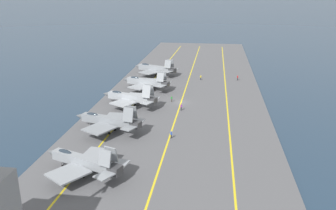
{
  "coord_description": "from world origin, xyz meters",
  "views": [
    {
      "loc": [
        -92.11,
        -9.03,
        30.38
      ],
      "look_at": [
        -10.29,
        2.21,
        2.9
      ],
      "focal_mm": 38.0,
      "sensor_mm": 36.0,
      "label": 1
    }
  ],
  "objects_px": {
    "parked_jet_third": "(130,97)",
    "parked_jet_fourth": "(146,82)",
    "parked_jet_fifth": "(155,68)",
    "crew_red_vest": "(238,78)",
    "crew_yellow_vest": "(201,77)",
    "crew_green_vest": "(172,99)",
    "parked_jet_nearest": "(83,161)",
    "parked_jet_second": "(108,120)",
    "crew_blue_vest": "(171,134)",
    "crew_purple_vest": "(181,107)"
  },
  "relations": [
    {
      "from": "parked_jet_nearest",
      "to": "parked_jet_third",
      "type": "relative_size",
      "value": 0.98
    },
    {
      "from": "crew_yellow_vest",
      "to": "crew_red_vest",
      "type": "xyz_separation_m",
      "value": [
        1.01,
        -12.33,
        0.09
      ]
    },
    {
      "from": "crew_yellow_vest",
      "to": "crew_purple_vest",
      "type": "height_order",
      "value": "crew_purple_vest"
    },
    {
      "from": "crew_green_vest",
      "to": "parked_jet_nearest",
      "type": "bearing_deg",
      "value": 166.88
    },
    {
      "from": "parked_jet_nearest",
      "to": "crew_red_vest",
      "type": "xyz_separation_m",
      "value": [
        67.78,
        -28.67,
        -1.38
      ]
    },
    {
      "from": "crew_blue_vest",
      "to": "crew_green_vest",
      "type": "bearing_deg",
      "value": 7.06
    },
    {
      "from": "parked_jet_third",
      "to": "parked_jet_fourth",
      "type": "xyz_separation_m",
      "value": [
        16.32,
        -1.01,
        -0.07
      ]
    },
    {
      "from": "parked_jet_nearest",
      "to": "crew_yellow_vest",
      "type": "distance_m",
      "value": 68.76
    },
    {
      "from": "parked_jet_third",
      "to": "parked_jet_fourth",
      "type": "relative_size",
      "value": 1.01
    },
    {
      "from": "parked_jet_third",
      "to": "crew_red_vest",
      "type": "bearing_deg",
      "value": -42.8
    },
    {
      "from": "parked_jet_second",
      "to": "parked_jet_third",
      "type": "xyz_separation_m",
      "value": [
        17.77,
        -0.46,
        -0.18
      ]
    },
    {
      "from": "parked_jet_second",
      "to": "crew_purple_vest",
      "type": "bearing_deg",
      "value": -40.88
    },
    {
      "from": "parked_jet_nearest",
      "to": "parked_jet_fourth",
      "type": "height_order",
      "value": "parked_jet_fourth"
    },
    {
      "from": "parked_jet_fourth",
      "to": "crew_red_vest",
      "type": "distance_m",
      "value": 32.35
    },
    {
      "from": "parked_jet_fifth",
      "to": "crew_red_vest",
      "type": "distance_m",
      "value": 29.28
    },
    {
      "from": "parked_jet_third",
      "to": "crew_blue_vest",
      "type": "bearing_deg",
      "value": -145.16
    },
    {
      "from": "parked_jet_fourth",
      "to": "crew_yellow_vest",
      "type": "distance_m",
      "value": 21.65
    },
    {
      "from": "parked_jet_nearest",
      "to": "parked_jet_second",
      "type": "relative_size",
      "value": 0.98
    },
    {
      "from": "crew_blue_vest",
      "to": "crew_purple_vest",
      "type": "height_order",
      "value": "crew_purple_vest"
    },
    {
      "from": "parked_jet_fifth",
      "to": "crew_purple_vest",
      "type": "relative_size",
      "value": 9.42
    },
    {
      "from": "parked_jet_fifth",
      "to": "crew_green_vest",
      "type": "height_order",
      "value": "parked_jet_fifth"
    },
    {
      "from": "crew_purple_vest",
      "to": "crew_green_vest",
      "type": "distance_m",
      "value": 7.48
    },
    {
      "from": "parked_jet_fourth",
      "to": "crew_red_vest",
      "type": "height_order",
      "value": "parked_jet_fourth"
    },
    {
      "from": "parked_jet_second",
      "to": "crew_red_vest",
      "type": "height_order",
      "value": "parked_jet_second"
    },
    {
      "from": "crew_red_vest",
      "to": "crew_purple_vest",
      "type": "bearing_deg",
      "value": 154.64
    },
    {
      "from": "parked_jet_second",
      "to": "parked_jet_third",
      "type": "bearing_deg",
      "value": -1.48
    },
    {
      "from": "crew_blue_vest",
      "to": "crew_yellow_vest",
      "type": "distance_m",
      "value": 50.11
    },
    {
      "from": "parked_jet_third",
      "to": "crew_yellow_vest",
      "type": "distance_m",
      "value": 35.21
    },
    {
      "from": "crew_purple_vest",
      "to": "crew_yellow_vest",
      "type": "bearing_deg",
      "value": -6.05
    },
    {
      "from": "crew_blue_vest",
      "to": "parked_jet_third",
      "type": "bearing_deg",
      "value": 34.84
    },
    {
      "from": "parked_jet_third",
      "to": "crew_red_vest",
      "type": "distance_m",
      "value": 43.31
    },
    {
      "from": "parked_jet_nearest",
      "to": "parked_jet_second",
      "type": "xyz_separation_m",
      "value": [
        18.25,
        1.19,
        0.31
      ]
    },
    {
      "from": "crew_purple_vest",
      "to": "crew_red_vest",
      "type": "bearing_deg",
      "value": -25.36
    },
    {
      "from": "parked_jet_fifth",
      "to": "crew_purple_vest",
      "type": "height_order",
      "value": "parked_jet_fifth"
    },
    {
      "from": "parked_jet_nearest",
      "to": "parked_jet_third",
      "type": "distance_m",
      "value": 36.03
    },
    {
      "from": "crew_blue_vest",
      "to": "crew_yellow_vest",
      "type": "bearing_deg",
      "value": -4.23
    },
    {
      "from": "parked_jet_third",
      "to": "crew_green_vest",
      "type": "bearing_deg",
      "value": -63.11
    },
    {
      "from": "crew_blue_vest",
      "to": "crew_green_vest",
      "type": "relative_size",
      "value": 0.96
    },
    {
      "from": "parked_jet_nearest",
      "to": "crew_yellow_vest",
      "type": "bearing_deg",
      "value": -13.76
    },
    {
      "from": "crew_blue_vest",
      "to": "crew_purple_vest",
      "type": "distance_m",
      "value": 17.77
    },
    {
      "from": "parked_jet_nearest",
      "to": "parked_jet_third",
      "type": "bearing_deg",
      "value": 1.17
    },
    {
      "from": "parked_jet_fourth",
      "to": "parked_jet_fifth",
      "type": "distance_m",
      "value": 19.7
    },
    {
      "from": "parked_jet_fifth",
      "to": "crew_yellow_vest",
      "type": "xyz_separation_m",
      "value": [
        -5.26,
        -16.61,
        -1.41
      ]
    },
    {
      "from": "parked_jet_nearest",
      "to": "crew_yellow_vest",
      "type": "height_order",
      "value": "parked_jet_nearest"
    },
    {
      "from": "parked_jet_fifth",
      "to": "crew_green_vest",
      "type": "bearing_deg",
      "value": -162.19
    },
    {
      "from": "crew_blue_vest",
      "to": "crew_green_vest",
      "type": "xyz_separation_m",
      "value": [
        24.47,
        3.03,
        0.04
      ]
    },
    {
      "from": "parked_jet_second",
      "to": "crew_blue_vest",
      "type": "height_order",
      "value": "parked_jet_second"
    },
    {
      "from": "crew_red_vest",
      "to": "parked_jet_fifth",
      "type": "bearing_deg",
      "value": 81.63
    },
    {
      "from": "parked_jet_third",
      "to": "crew_yellow_vest",
      "type": "xyz_separation_m",
      "value": [
        30.75,
        -17.08,
        -1.59
      ]
    },
    {
      "from": "parked_jet_fifth",
      "to": "crew_purple_vest",
      "type": "bearing_deg",
      "value": -160.6
    }
  ]
}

